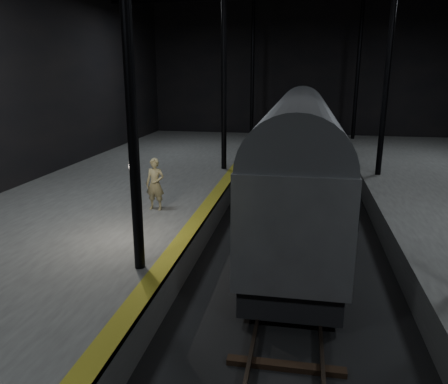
# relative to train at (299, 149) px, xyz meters

# --- Properties ---
(ground) EXTENTS (44.00, 44.00, 0.00)m
(ground) POSITION_rel_train_xyz_m (0.00, -4.31, -2.74)
(ground) COLOR black
(ground) RESTS_ON ground
(platform_left) EXTENTS (9.00, 43.80, 1.00)m
(platform_left) POSITION_rel_train_xyz_m (-7.50, -4.31, -2.24)
(platform_left) COLOR #494947
(platform_left) RESTS_ON ground
(tactile_strip) EXTENTS (0.50, 43.80, 0.01)m
(tactile_strip) POSITION_rel_train_xyz_m (-3.25, -4.31, -1.73)
(tactile_strip) COLOR olive
(tactile_strip) RESTS_ON platform_left
(track) EXTENTS (2.40, 43.00, 0.24)m
(track) POSITION_rel_train_xyz_m (0.00, -4.31, -2.67)
(track) COLOR #3F3328
(track) RESTS_ON ground
(train) EXTENTS (2.75, 18.35, 4.91)m
(train) POSITION_rel_train_xyz_m (0.00, 0.00, 0.00)
(train) COLOR gray
(train) RESTS_ON ground
(woman) EXTENTS (0.71, 0.50, 1.87)m
(woman) POSITION_rel_train_xyz_m (-4.98, -3.57, -0.80)
(woman) COLOR #94885B
(woman) RESTS_ON platform_left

